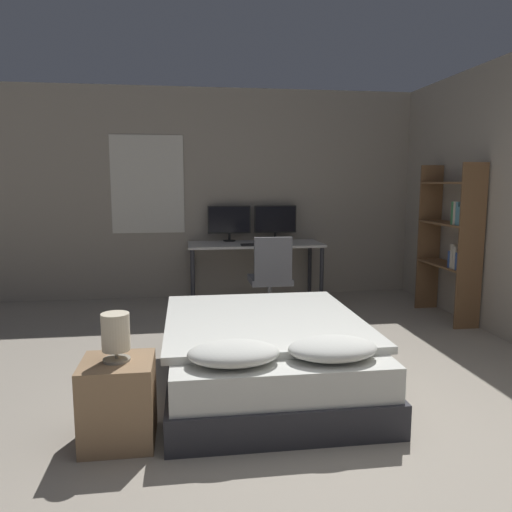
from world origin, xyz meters
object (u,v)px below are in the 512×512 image
Objects in this scene: nightstand at (119,401)px; monitor_left at (229,221)px; office_chair at (271,285)px; bed at (265,353)px; keyboard at (258,245)px; bedside_lamp at (116,334)px; computer_mouse at (282,243)px; bookshelf at (454,235)px; desk at (255,249)px; monitor_right at (275,220)px.

nightstand is 3.80m from monitor_left.
monitor_left is 0.60× the size of office_chair.
keyboard reaches higher than bed.
computer_mouse is (1.56, 3.11, 0.12)m from bedside_lamp.
bedside_lamp reaches higher than bed.
bookshelf is at bearing 33.71° from nightstand.
bookshelf reaches higher than desk.
bedside_lamp is at bearing -112.16° from keyboard.
nightstand is at bearing -104.98° from monitor_left.
nightstand is 0.41m from bedside_lamp.
office_chair is at bearing -84.19° from desk.
office_chair reaches higher than bedside_lamp.
nightstand is 0.89× the size of monitor_right.
monitor_left is at bearing 180.00° from monitor_right.
monitor_left is at bearing 140.60° from computer_mouse.
bedside_lamp is at bearing 0.00° from nightstand.
bookshelf reaches higher than nightstand.
monitor_left is (-0.30, 0.25, 0.34)m from desk.
bedside_lamp is (-0.97, -0.69, 0.40)m from bed.
desk is 1.83× the size of office_chair.
bookshelf is (1.71, -0.92, 0.18)m from computer_mouse.
bedside_lamp is 3.35m from keyboard.
monitor_left reaches higher than office_chair.
bed is at bearing -89.75° from monitor_left.
nightstand is 7.01× the size of computer_mouse.
office_chair is at bearing 62.82° from nightstand.
bed reaches higher than nightstand.
nightstand is 3.99m from bookshelf.
nightstand is 0.53× the size of office_chair.
desk is 3.03× the size of monitor_right.
desk is at bearing -140.78° from monitor_right.
computer_mouse is at bearing 66.18° from office_chair.
desk is at bearing 69.31° from bedside_lamp.
monitor_right is at bearing 66.45° from bedside_lamp.
bed is at bearing -101.54° from monitor_right.
office_chair is at bearing -102.96° from monitor_right.
office_chair is (0.08, -0.50, -0.40)m from keyboard.
office_chair is (-0.23, -0.99, -0.65)m from monitor_right.
office_chair is (0.38, -0.99, -0.65)m from monitor_left.
bedside_lamp is (0.00, 0.00, 0.41)m from nightstand.
bed is 2.53m from computer_mouse.
bed is 3.00m from monitor_left.
bed is at bearing 35.46° from bedside_lamp.
office_chair is (1.34, 2.61, 0.12)m from nightstand.
office_chair reaches higher than nightstand.
monitor_left is at bearing 75.02° from bedside_lamp.
monitor_left reaches higher than desk.
desk is 23.93× the size of computer_mouse.
bedside_lamp reaches higher than keyboard.
monitor_left is 0.32× the size of bookshelf.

